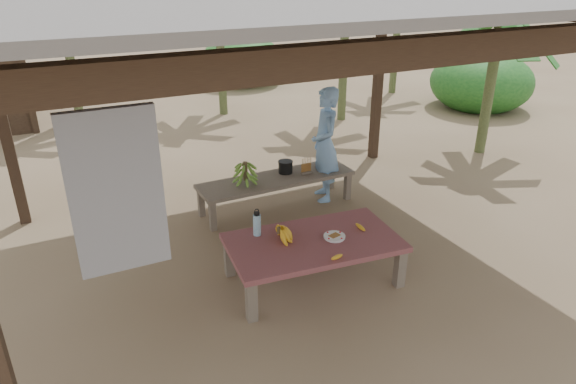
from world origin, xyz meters
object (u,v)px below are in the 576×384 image
woman (325,145)px  bench (277,181)px  work_table (313,245)px  cooking_pot (286,167)px  plate (334,237)px  water_flask (257,224)px  ripe_banana_bunch (279,233)px

woman → bench: bearing=-75.2°
work_table → cooking_pot: bearing=78.1°
plate → water_flask: (-0.70, 0.43, 0.11)m
bench → work_table: bearing=-104.2°
bench → ripe_banana_bunch: ripe_banana_bunch is taller
bench → cooking_pot: size_ratio=11.16×
cooking_pot → water_flask: bearing=-125.2°
bench → plate: bearing=-97.4°
work_table → plate: size_ratio=8.16×
ripe_banana_bunch → cooking_pot: ripe_banana_bunch is taller
ripe_banana_bunch → water_flask: bearing=125.0°
cooking_pot → woman: size_ratio=0.12×
work_table → plate: bearing=-10.4°
ripe_banana_bunch → plate: 0.60m
bench → cooking_pot: cooking_pot is taller
plate → cooking_pot: bearing=78.7°
work_table → cooking_pot: (0.62, 1.93, 0.10)m
water_flask → ripe_banana_bunch: bearing=-55.0°
work_table → bench: size_ratio=0.86×
bench → plate: size_ratio=9.53×
water_flask → plate: bearing=-31.5°
water_flask → cooking_pot: bearing=54.8°
cooking_pot → woman: bearing=-13.0°
ripe_banana_bunch → bench: bearing=65.5°
water_flask → cooking_pot: (1.11, 1.56, -0.10)m
work_table → bench: (0.43, 1.82, -0.04)m
bench → plate: 1.90m
bench → ripe_banana_bunch: bearing=-115.5°
work_table → bench: bearing=82.7°
ripe_banana_bunch → woman: bearing=47.6°
work_table → cooking_pot: cooking_pot is taller
water_flask → woman: size_ratio=0.19×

